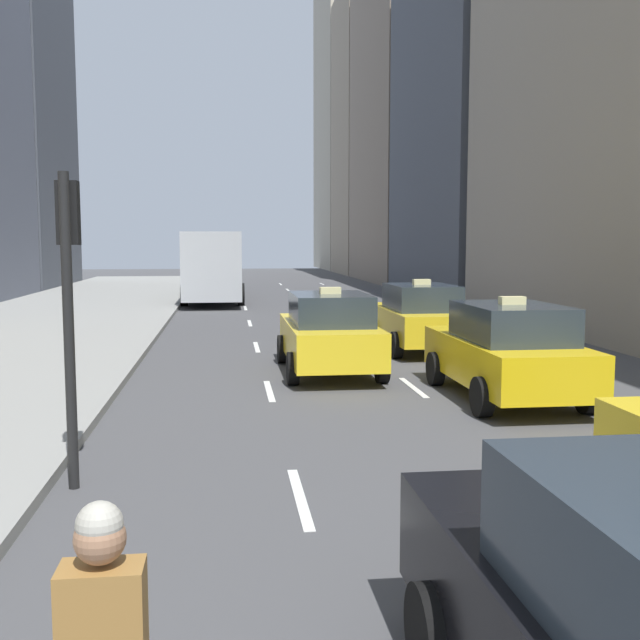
# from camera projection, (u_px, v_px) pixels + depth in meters

# --- Properties ---
(sidewalk_left) EXTENTS (8.00, 66.00, 0.15)m
(sidewalk_left) POSITION_uv_depth(u_px,v_px,m) (54.00, 321.00, 26.19)
(sidewalk_left) COLOR gray
(sidewalk_left) RESTS_ON ground
(lane_markings) EXTENTS (5.72, 56.00, 0.01)m
(lane_markings) POSITION_uv_depth(u_px,v_px,m) (342.00, 332.00, 23.43)
(lane_markings) COLOR white
(lane_markings) RESTS_ON ground
(building_row_right) EXTENTS (6.00, 84.79, 31.51)m
(building_row_right) POSITION_uv_depth(u_px,v_px,m) (425.00, 109.00, 48.69)
(building_row_right) COLOR gray
(building_row_right) RESTS_ON ground
(taxi_lead) EXTENTS (2.02, 4.40, 1.87)m
(taxi_lead) POSITION_uv_depth(u_px,v_px,m) (507.00, 351.00, 13.41)
(taxi_lead) COLOR yellow
(taxi_lead) RESTS_ON ground
(taxi_third) EXTENTS (2.02, 4.40, 1.87)m
(taxi_third) POSITION_uv_depth(u_px,v_px,m) (419.00, 317.00, 19.49)
(taxi_third) COLOR yellow
(taxi_third) RESTS_ON ground
(taxi_fourth) EXTENTS (2.02, 4.40, 1.87)m
(taxi_fourth) POSITION_uv_depth(u_px,v_px,m) (329.00, 332.00, 16.11)
(taxi_fourth) COLOR yellow
(taxi_fourth) RESTS_ON ground
(city_bus) EXTENTS (2.80, 11.61, 3.25)m
(city_bus) POSITION_uv_depth(u_px,v_px,m) (213.00, 263.00, 36.22)
(city_bus) COLOR #B7BCC1
(city_bus) RESTS_ON ground
(traffic_light_pole) EXTENTS (0.24, 0.42, 3.60)m
(traffic_light_pole) POSITION_uv_depth(u_px,v_px,m) (69.00, 279.00, 8.45)
(traffic_light_pole) COLOR black
(traffic_light_pole) RESTS_ON ground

